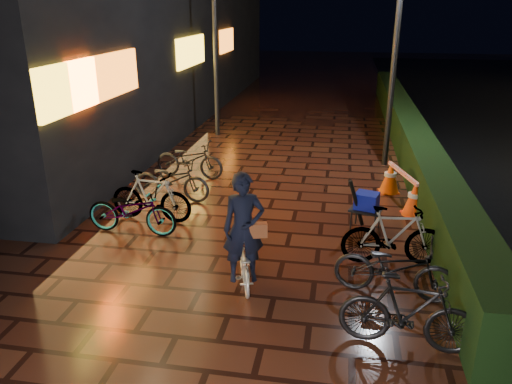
# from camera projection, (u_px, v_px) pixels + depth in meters

# --- Properties ---
(ground) EXTENTS (80.00, 80.00, 0.00)m
(ground) POSITION_uv_depth(u_px,v_px,m) (244.00, 275.00, 7.85)
(ground) COLOR #381911
(ground) RESTS_ON ground
(hedge) EXTENTS (0.70, 20.00, 1.00)m
(hedge) POSITION_uv_depth(u_px,v_px,m) (408.00, 132.00, 14.52)
(hedge) COLOR black
(hedge) RESTS_ON ground
(lamp_post_hedge) EXTENTS (0.53, 0.19, 5.50)m
(lamp_post_hedge) POSITION_uv_depth(u_px,v_px,m) (396.00, 46.00, 12.21)
(lamp_post_hedge) COLOR black
(lamp_post_hedge) RESTS_ON ground
(lamp_post_sf) EXTENTS (0.49, 0.24, 5.24)m
(lamp_post_sf) POSITION_uv_depth(u_px,v_px,m) (215.00, 43.00, 15.28)
(lamp_post_sf) COLOR black
(lamp_post_sf) RESTS_ON ground
(cyclist) EXTENTS (0.77, 1.32, 1.79)m
(cyclist) POSITION_uv_depth(u_px,v_px,m) (244.00, 245.00, 7.38)
(cyclist) COLOR silver
(cyclist) RESTS_ON ground
(traffic_barrier) EXTENTS (0.86, 1.74, 0.71)m
(traffic_barrier) POSITION_uv_depth(u_px,v_px,m) (402.00, 187.00, 10.60)
(traffic_barrier) COLOR #FF490D
(traffic_barrier) RESTS_ON ground
(cart_assembly) EXTENTS (0.71, 0.60, 1.05)m
(cart_assembly) POSITION_uv_depth(u_px,v_px,m) (366.00, 203.00, 9.26)
(cart_assembly) COLOR black
(cart_assembly) RESTS_ON ground
(parked_bikes_storefront) EXTENTS (1.92, 4.00, 1.01)m
(parked_bikes_storefront) POSITION_uv_depth(u_px,v_px,m) (164.00, 184.00, 10.46)
(parked_bikes_storefront) COLOR black
(parked_bikes_storefront) RESTS_ON ground
(parked_bikes_hedge) EXTENTS (1.82, 2.81, 1.01)m
(parked_bikes_hedge) POSITION_uv_depth(u_px,v_px,m) (398.00, 268.00, 7.08)
(parked_bikes_hedge) COLOR black
(parked_bikes_hedge) RESTS_ON ground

